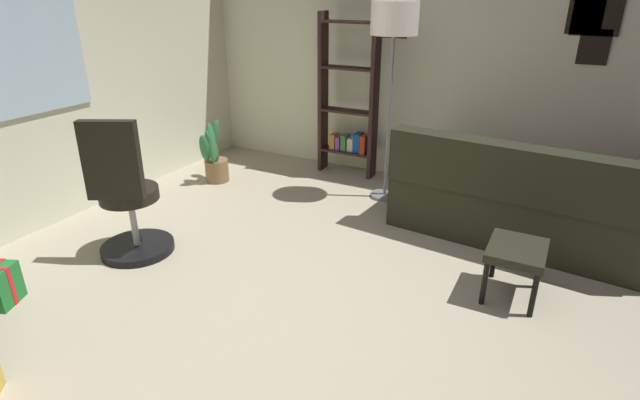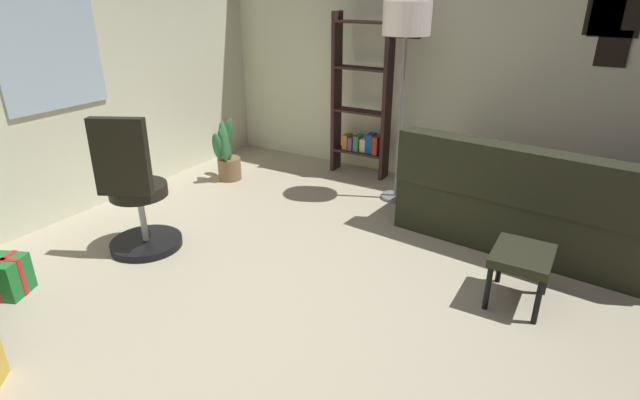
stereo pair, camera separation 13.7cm
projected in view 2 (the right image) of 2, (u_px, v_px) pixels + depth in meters
name	position (u px, v px, depth m)	size (l,w,h in m)	color
ground_plane	(337.00, 318.00, 3.20)	(5.21, 5.57, 0.10)	#B2A98D
wall_back_with_windows	(28.00, 54.00, 3.92)	(5.21, 0.12, 2.88)	beige
wall_right_with_frames	(473.00, 43.00, 4.70)	(0.12, 5.57, 2.88)	beige
couch	(555.00, 206.00, 3.97)	(1.69, 2.19, 0.87)	black
footstool	(522.00, 260.00, 3.16)	(0.43, 0.36, 0.38)	black
gift_box_green	(8.00, 277.00, 3.32)	(0.30, 0.29, 0.28)	#1E722D
office_chair	(136.00, 200.00, 3.75)	(0.58, 0.57, 1.11)	black
bookshelf	(362.00, 106.00, 5.24)	(0.18, 0.64, 1.71)	#311C1B
floor_lamp	(406.00, 30.00, 4.26)	(0.42, 0.42, 1.83)	slate
potted_plant	(227.00, 155.00, 5.26)	(0.44, 0.31, 0.67)	olive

